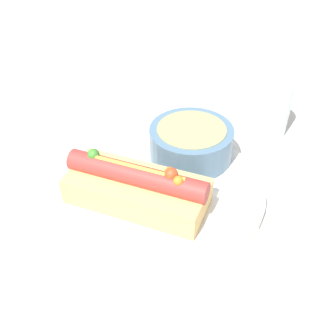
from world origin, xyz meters
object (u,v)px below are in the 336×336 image
(hot_dog, at_px, (135,185))
(spoon, at_px, (173,160))
(drinking_glass, at_px, (268,107))
(soup_bowl, at_px, (191,142))

(hot_dog, relative_size, spoon, 1.16)
(hot_dog, relative_size, drinking_glass, 2.09)
(spoon, bearing_deg, hot_dog, -144.40)
(soup_bowl, height_order, spoon, soup_bowl)
(drinking_glass, bearing_deg, soup_bowl, -91.77)
(hot_dog, relative_size, soup_bowl, 1.58)
(soup_bowl, height_order, drinking_glass, drinking_glass)
(spoon, distance_m, drinking_glass, 0.18)
(hot_dog, height_order, spoon, hot_dog)
(soup_bowl, xyz_separation_m, drinking_glass, (0.00, 0.15, 0.00))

